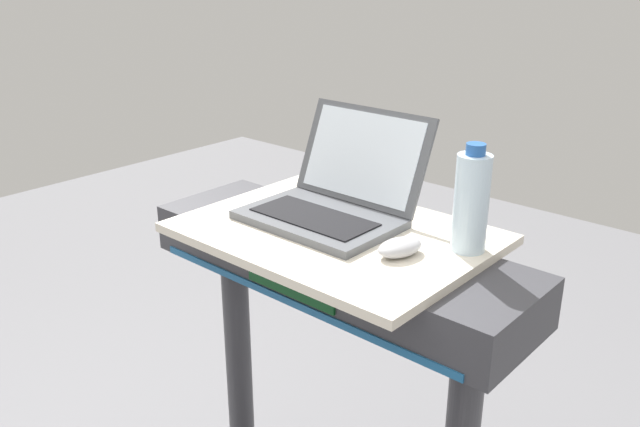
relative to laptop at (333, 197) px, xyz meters
The scene contains 4 objects.
desk_board 0.09m from the laptop, 45.96° to the right, with size 0.64×0.47×0.02m, color beige.
laptop is the anchor object (origin of this frame).
computer_mouse 0.24m from the laptop, 17.24° to the right, with size 0.06×0.10×0.03m, color #B2B2B7.
water_bottle 0.32m from the laptop, ahead, with size 0.07×0.07×0.22m.
Camera 1 is at (0.85, -0.31, 1.66)m, focal length 37.46 mm.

